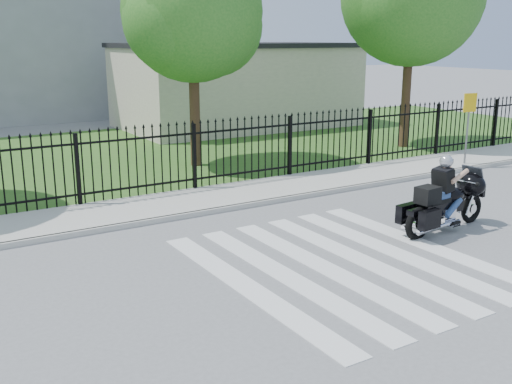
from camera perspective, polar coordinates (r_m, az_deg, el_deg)
ground at (r=10.91m, az=8.23°, el=-6.73°), size 120.00×120.00×0.00m
crosswalk at (r=10.91m, az=8.23°, el=-6.70°), size 5.00×5.50×0.01m
sidewalk at (r=14.87m, az=-4.14°, el=-0.60°), size 40.00×2.00×0.12m
curb at (r=14.02m, az=-2.24°, el=-1.51°), size 40.00×0.12×0.12m
grass_strip at (r=21.19m, az=-12.96°, el=3.48°), size 40.00×12.00×0.02m
iron_fence at (r=15.55m, az=-5.90°, el=3.22°), size 26.00×0.04×1.80m
tree_mid at (r=18.62m, az=-6.09°, el=16.70°), size 4.20×4.20×6.78m
building_low at (r=27.46m, az=-1.87°, el=9.95°), size 10.00×6.00×3.50m
building_low_roof at (r=27.37m, az=-1.91°, el=13.81°), size 10.20×6.20×0.20m
motorcycle_rider at (r=12.98m, az=17.52°, el=-0.68°), size 2.50×0.92×1.66m
traffic_sign at (r=19.52m, az=19.63°, el=7.04°), size 0.47×0.11×2.17m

